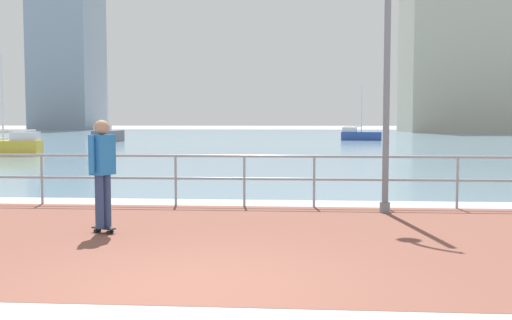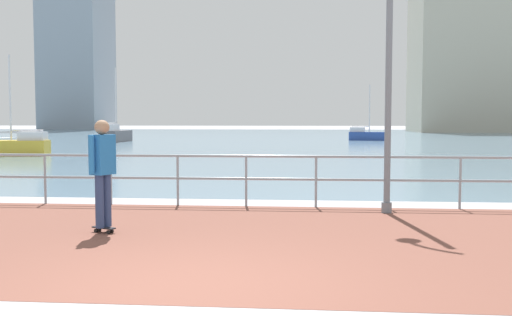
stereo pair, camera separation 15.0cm
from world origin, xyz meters
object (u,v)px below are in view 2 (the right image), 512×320
at_px(sailboat_red, 368,135).
at_px(sailboat_teal, 116,135).
at_px(skateboarder, 103,165).
at_px(sailboat_white, 14,146).
at_px(lamppost, 381,45).

distance_m(sailboat_red, sailboat_teal, 20.35).
distance_m(skateboarder, sailboat_red, 41.35).
bearing_deg(skateboarder, sailboat_red, 78.78).
bearing_deg(sailboat_white, lamppost, -45.95).
height_order(sailboat_red, sailboat_teal, sailboat_teal).
height_order(sailboat_red, sailboat_white, sailboat_white).
bearing_deg(lamppost, sailboat_teal, 115.96).
relative_size(skateboarder, sailboat_red, 0.38).
relative_size(skateboarder, sailboat_white, 0.36).
height_order(sailboat_white, sailboat_teal, sailboat_teal).
xyz_separation_m(sailboat_red, sailboat_white, (-19.02, -22.14, 0.02)).
height_order(lamppost, sailboat_white, lamppost).
bearing_deg(sailboat_white, sailboat_teal, 92.50).
distance_m(lamppost, sailboat_white, 22.38).
bearing_deg(sailboat_teal, sailboat_red, 13.70).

